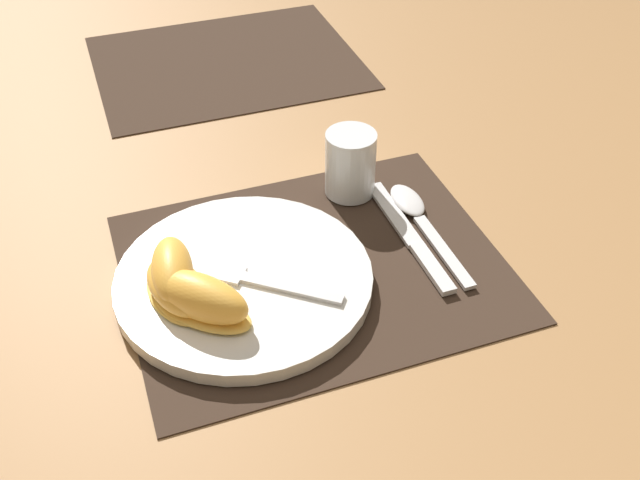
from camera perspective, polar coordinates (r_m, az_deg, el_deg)
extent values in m
plane|color=#A37547|center=(0.82, -0.44, -2.12)|extent=(3.00, 3.00, 0.00)
cube|color=#38281E|center=(0.82, -0.44, -2.01)|extent=(0.41, 0.33, 0.00)
cube|color=#38281E|center=(1.23, -7.11, 13.33)|extent=(0.41, 0.33, 0.00)
cylinder|color=white|center=(0.79, -5.79, -3.04)|extent=(0.27, 0.27, 0.02)
cylinder|color=silver|center=(0.90, 2.33, 5.84)|extent=(0.06, 0.06, 0.08)
cylinder|color=orange|center=(0.92, 2.28, 4.30)|extent=(0.05, 0.05, 0.02)
cube|color=silver|center=(0.82, 8.56, -2.12)|extent=(0.02, 0.08, 0.01)
cube|color=silver|center=(0.89, 5.64, 2.00)|extent=(0.02, 0.12, 0.01)
cube|color=silver|center=(0.84, 9.38, -0.84)|extent=(0.01, 0.13, 0.01)
ellipsoid|color=silver|center=(0.91, 6.67, 3.03)|extent=(0.03, 0.06, 0.01)
cube|color=silver|center=(0.77, -2.14, -3.71)|extent=(0.09, 0.08, 0.00)
cube|color=silver|center=(0.79, -8.14, -2.30)|extent=(0.07, 0.06, 0.00)
ellipsoid|color=#F7C656|center=(0.78, -11.08, -3.11)|extent=(0.06, 0.10, 0.01)
ellipsoid|color=#F9B242|center=(0.77, -11.25, -2.12)|extent=(0.06, 0.10, 0.05)
ellipsoid|color=#F7C656|center=(0.77, -10.74, -4.18)|extent=(0.08, 0.11, 0.01)
ellipsoid|color=#F9B242|center=(0.76, -10.86, -3.47)|extent=(0.07, 0.10, 0.03)
ellipsoid|color=#F7C656|center=(0.75, -8.96, -5.28)|extent=(0.11, 0.11, 0.01)
ellipsoid|color=#F9B242|center=(0.74, -9.10, -4.30)|extent=(0.11, 0.11, 0.05)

